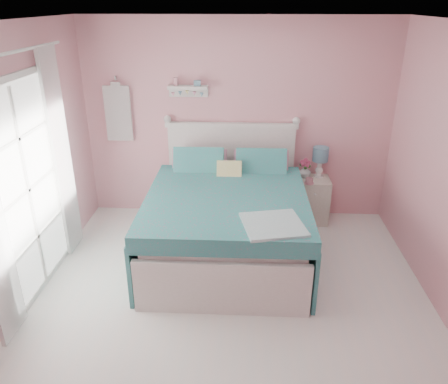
# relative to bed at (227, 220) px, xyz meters

# --- Properties ---
(floor) EXTENTS (4.50, 4.50, 0.00)m
(floor) POSITION_rel_bed_xyz_m (0.07, -1.13, -0.42)
(floor) COLOR silver
(floor) RESTS_ON ground
(room_shell) EXTENTS (4.50, 4.50, 4.50)m
(room_shell) POSITION_rel_bed_xyz_m (0.07, -1.13, 1.16)
(room_shell) COLOR pink
(room_shell) RESTS_ON floor
(bed) EXTENTS (1.76, 2.24, 1.29)m
(bed) POSITION_rel_bed_xyz_m (0.00, 0.00, 0.00)
(bed) COLOR silver
(bed) RESTS_ON floor
(nightstand) EXTENTS (0.42, 0.42, 0.60)m
(nightstand) POSITION_rel_bed_xyz_m (1.10, 0.89, -0.12)
(nightstand) COLOR beige
(nightstand) RESTS_ON floor
(table_lamp) EXTENTS (0.20, 0.20, 0.41)m
(table_lamp) POSITION_rel_bed_xyz_m (1.17, 0.97, 0.47)
(table_lamp) COLOR white
(table_lamp) RESTS_ON nightstand
(vase) EXTENTS (0.19, 0.19, 0.17)m
(vase) POSITION_rel_bed_xyz_m (0.98, 0.94, 0.26)
(vase) COLOR #B7C3C1
(vase) RESTS_ON nightstand
(teacup) EXTENTS (0.12, 0.12, 0.08)m
(teacup) POSITION_rel_bed_xyz_m (1.01, 0.73, 0.22)
(teacup) COLOR #CF8B99
(teacup) RESTS_ON nightstand
(roses) EXTENTS (0.14, 0.11, 0.12)m
(roses) POSITION_rel_bed_xyz_m (0.97, 0.94, 0.38)
(roses) COLOR #C0416B
(roses) RESTS_ON vase
(wall_shelf) EXTENTS (0.50, 0.15, 0.25)m
(wall_shelf) POSITION_rel_bed_xyz_m (-0.55, 1.06, 1.31)
(wall_shelf) COLOR silver
(wall_shelf) RESTS_ON room_shell
(hanging_dress) EXTENTS (0.34, 0.03, 0.72)m
(hanging_dress) POSITION_rel_bed_xyz_m (-1.48, 1.05, 0.98)
(hanging_dress) COLOR white
(hanging_dress) RESTS_ON room_shell
(french_door) EXTENTS (0.04, 1.32, 2.16)m
(french_door) POSITION_rel_bed_xyz_m (-1.90, -0.73, 0.65)
(french_door) COLOR silver
(french_door) RESTS_ON floor
(curtain_far) EXTENTS (0.04, 0.40, 2.32)m
(curtain_far) POSITION_rel_bed_xyz_m (-1.84, 0.01, 0.76)
(curtain_far) COLOR white
(curtain_far) RESTS_ON floor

